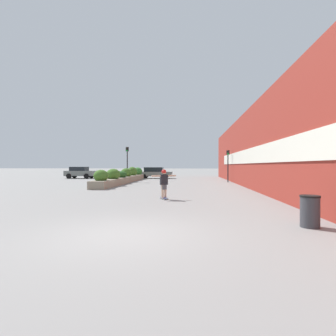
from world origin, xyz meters
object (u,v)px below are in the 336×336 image
at_px(skateboarder, 164,181).
at_px(trash_bin, 310,211).
at_px(skateboard, 164,198).
at_px(traffic_light_right, 228,160).
at_px(car_leftmost, 292,173).
at_px(traffic_light_left, 127,158).
at_px(car_center_right, 155,173).
at_px(car_center_left, 80,172).

xyz_separation_m(skateboarder, trash_bin, (4.65, -5.59, -0.51)).
bearing_deg(skateboard, traffic_light_right, 40.76).
xyz_separation_m(skateboard, trash_bin, (4.65, -5.59, 0.38)).
relative_size(skateboarder, car_leftmost, 0.32).
bearing_deg(traffic_light_left, trash_bin, -62.91).
bearing_deg(skateboarder, traffic_light_left, 81.65).
xyz_separation_m(car_center_right, traffic_light_left, (-1.89, -7.57, 1.72)).
bearing_deg(car_leftmost, car_center_right, -94.51).
height_order(traffic_light_left, traffic_light_right, traffic_light_left).
bearing_deg(car_center_left, skateboard, 33.15).
distance_m(skateboard, skateboarder, 0.88).
height_order(skateboard, traffic_light_right, traffic_light_right).
bearing_deg(car_center_right, skateboarder, 9.17).
distance_m(car_leftmost, car_center_right, 17.25).
bearing_deg(car_center_right, traffic_light_left, -13.98).
bearing_deg(traffic_light_right, car_center_right, 139.28).
height_order(trash_bin, traffic_light_right, traffic_light_right).
distance_m(skateboarder, trash_bin, 7.29).
relative_size(skateboard, traffic_light_right, 0.20).
relative_size(car_leftmost, traffic_light_right, 1.36).
bearing_deg(traffic_light_left, car_center_left, 140.89).
distance_m(trash_bin, car_leftmost, 27.34).
bearing_deg(car_leftmost, skateboarder, -34.16).
relative_size(trash_bin, traffic_light_left, 0.24).
xyz_separation_m(car_center_left, traffic_light_left, (8.03, -6.53, 1.67)).
bearing_deg(car_center_right, skateboard, 9.17).
xyz_separation_m(trash_bin, car_center_left, (-18.04, 26.11, 0.37)).
bearing_deg(car_center_left, car_leftmost, 89.34).
xyz_separation_m(trash_bin, traffic_light_right, (0.48, 19.74, 1.81)).
xyz_separation_m(skateboard, traffic_light_right, (5.12, 14.15, 2.18)).
height_order(car_center_left, traffic_light_left, traffic_light_left).
bearing_deg(car_center_left, trash_bin, 34.65).
relative_size(skateboarder, trash_bin, 1.61).
xyz_separation_m(traffic_light_left, traffic_light_right, (10.49, 0.17, -0.24)).
height_order(skateboarder, car_center_right, skateboarder).
bearing_deg(traffic_light_right, trash_bin, -91.39).
bearing_deg(trash_bin, car_center_right, 106.66).
height_order(skateboard, skateboarder, skateboarder).
bearing_deg(car_center_left, traffic_light_left, 50.89).
height_order(trash_bin, traffic_light_left, traffic_light_left).
bearing_deg(car_center_right, car_center_left, -83.99).
xyz_separation_m(skateboard, car_leftmost, (13.71, 20.20, 0.70)).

